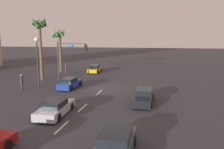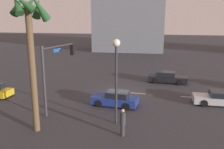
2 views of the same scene
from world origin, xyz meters
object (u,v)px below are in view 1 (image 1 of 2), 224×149
car_2 (55,108)px  car_3 (115,146)px  streetlamp (37,53)px  palm_tree_0 (40,33)px  pedestrian_1 (66,69)px  car_5 (70,83)px  pedestrian_0 (22,81)px  traffic_signal (68,54)px  palm_tree_1 (59,39)px  car_4 (95,69)px  car_1 (144,97)px

car_2 → car_3: bearing=-131.5°
streetlamp → car_3: bearing=-138.0°
streetlamp → palm_tree_0: palm_tree_0 is taller
pedestrian_1 → car_5: bearing=-154.1°
car_3 → pedestrian_0: (12.86, 14.17, 0.38)m
traffic_signal → pedestrian_0: 7.87m
car_2 → traffic_signal: bearing=18.4°
car_5 → pedestrian_1: 10.88m
streetlamp → pedestrian_0: streetlamp is taller
car_3 → palm_tree_1: bearing=30.0°
pedestrian_0 → pedestrian_1: (11.56, -0.79, -0.13)m
palm_tree_1 → car_4: bearing=-84.6°
pedestrian_1 → car_1: bearing=-134.9°
streetlamp → pedestrian_1: (10.70, 1.02, -3.55)m
streetlamp → pedestrian_0: bearing=115.6°
car_4 → car_5: car_4 is taller
car_4 → palm_tree_0: bearing=146.8°
car_2 → pedestrian_0: pedestrian_0 is taller
car_1 → streetlamp: bearing=75.1°
car_2 → pedestrian_0: (7.49, 8.10, 0.41)m
car_4 → traffic_signal: traffic_signal is taller
car_2 → car_5: (9.27, 2.56, 0.03)m
car_3 → traffic_signal: traffic_signal is taller
streetlamp → pedestrian_1: bearing=5.4°
car_2 → pedestrian_0: bearing=47.2°
car_1 → car_3: car_1 is taller
car_2 → palm_tree_0: palm_tree_0 is taller
car_3 → pedestrian_0: size_ratio=2.42×
car_4 → pedestrian_1: bearing=126.5°
car_2 → car_4: size_ratio=1.06×
pedestrian_1 → palm_tree_0: size_ratio=0.18×
car_3 → car_4: 29.04m
palm_tree_0 → car_4: bearing=-33.2°
traffic_signal → palm_tree_1: bearing=32.4°
car_3 → traffic_signal: 22.33m
car_1 → pedestrian_0: size_ratio=2.47×
streetlamp → traffic_signal: bearing=-16.4°
pedestrian_1 → palm_tree_0: palm_tree_0 is taller
palm_tree_0 → palm_tree_1: (8.10, 0.76, -0.95)m
car_3 → pedestrian_1: 27.85m
car_2 → streetlamp: 11.14m
car_4 → palm_tree_1: (-0.61, 6.45, 5.36)m
streetlamp → car_1: bearing=-104.9°
car_1 → car_2: bearing=124.9°
car_1 → car_5: size_ratio=1.12×
car_5 → pedestrian_1: (9.78, 4.76, 0.25)m
car_3 → car_4: car_4 is taller
car_1 → traffic_signal: traffic_signal is taller
car_5 → palm_tree_0: size_ratio=0.45×
car_3 → palm_tree_1: palm_tree_1 is taller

